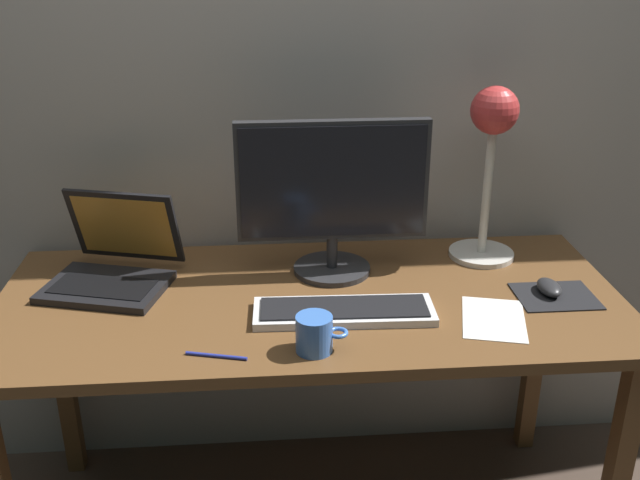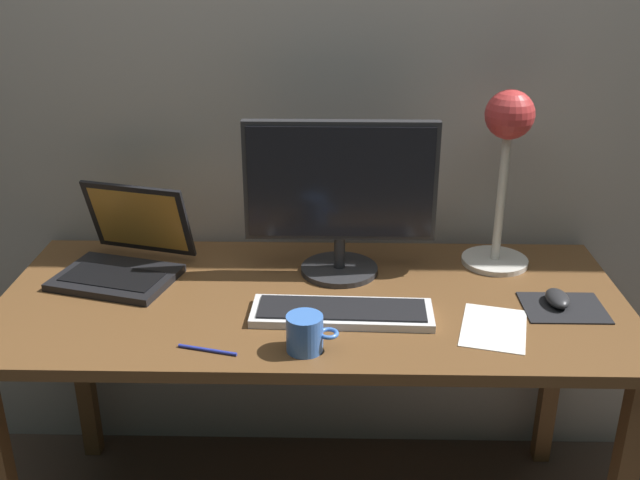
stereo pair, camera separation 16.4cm
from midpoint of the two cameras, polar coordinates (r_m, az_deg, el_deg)
name	(u,v)px [view 1 (the left image)]	position (r m, az deg, el deg)	size (l,w,h in m)	color
back_wall	(299,50)	(2.09, -3.95, 14.54)	(4.80, 0.06, 2.60)	#A8A099
desk	(310,324)	(1.92, -3.22, -6.63)	(1.60, 0.70, 0.74)	brown
monitor	(333,192)	(1.92, -1.47, 3.76)	(0.51, 0.21, 0.42)	#28282B
keyboard_main	(344,311)	(1.78, -0.75, -5.62)	(0.44, 0.15, 0.03)	silver
laptop	(115,258)	(2.04, -17.93, -1.36)	(0.37, 0.36, 0.23)	black
desk_lamp	(492,143)	(2.02, 10.97, 7.42)	(0.18, 0.18, 0.49)	beige
mousepad	(555,296)	(1.95, 15.59, -4.30)	(0.20, 0.16, 0.00)	black
mouse	(549,287)	(1.95, 15.14, -3.64)	(0.06, 0.10, 0.03)	#28282B
coffee_mug	(315,334)	(1.63, -3.30, -7.38)	(0.12, 0.08, 0.09)	#3F72CC
paper_sheet_near_mouse	(494,319)	(1.80, 10.85, -6.13)	(0.15, 0.21, 0.00)	white
pen	(216,356)	(1.66, -10.94, -8.92)	(0.01, 0.01, 0.14)	#2633A5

